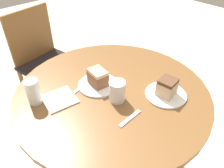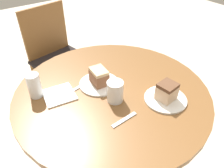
{
  "view_description": "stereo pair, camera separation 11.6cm",
  "coord_description": "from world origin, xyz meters",
  "px_view_note": "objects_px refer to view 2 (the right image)",
  "views": [
    {
      "loc": [
        -0.62,
        -0.68,
        1.46
      ],
      "look_at": [
        0.0,
        0.0,
        0.75
      ],
      "focal_mm": 35.0,
      "sensor_mm": 36.0,
      "label": 1
    },
    {
      "loc": [
        -0.53,
        -0.75,
        1.46
      ],
      "look_at": [
        0.0,
        0.0,
        0.75
      ],
      "focal_mm": 35.0,
      "sensor_mm": 36.0,
      "label": 2
    }
  ],
  "objects_px": {
    "plate_far": "(165,99)",
    "cake_slice_near": "(99,76)",
    "plate_near": "(99,84)",
    "cake_slice_far": "(167,91)",
    "glass_lemonade": "(115,92)",
    "glass_water": "(35,86)",
    "chair": "(59,57)"
  },
  "relations": [
    {
      "from": "cake_slice_near",
      "to": "glass_water",
      "type": "distance_m",
      "value": 0.34
    },
    {
      "from": "plate_near",
      "to": "glass_water",
      "type": "xyz_separation_m",
      "value": [
        -0.32,
        0.11,
        0.06
      ]
    },
    {
      "from": "chair",
      "to": "plate_far",
      "type": "xyz_separation_m",
      "value": [
        0.12,
        -1.12,
        0.25
      ]
    },
    {
      "from": "cake_slice_near",
      "to": "cake_slice_far",
      "type": "distance_m",
      "value": 0.37
    },
    {
      "from": "plate_near",
      "to": "glass_lemonade",
      "type": "relative_size",
      "value": 1.99
    },
    {
      "from": "cake_slice_far",
      "to": "glass_lemonade",
      "type": "xyz_separation_m",
      "value": [
        -0.21,
        0.15,
        -0.01
      ]
    },
    {
      "from": "plate_near",
      "to": "plate_far",
      "type": "relative_size",
      "value": 1.03
    },
    {
      "from": "plate_near",
      "to": "plate_far",
      "type": "height_order",
      "value": "same"
    },
    {
      "from": "glass_lemonade",
      "to": "plate_near",
      "type": "bearing_deg",
      "value": 88.25
    },
    {
      "from": "plate_near",
      "to": "cake_slice_far",
      "type": "xyz_separation_m",
      "value": [
        0.21,
        -0.31,
        0.05
      ]
    },
    {
      "from": "chair",
      "to": "plate_near",
      "type": "height_order",
      "value": "chair"
    },
    {
      "from": "plate_near",
      "to": "plate_far",
      "type": "distance_m",
      "value": 0.37
    },
    {
      "from": "chair",
      "to": "plate_far",
      "type": "relative_size",
      "value": 4.09
    },
    {
      "from": "chair",
      "to": "plate_far",
      "type": "distance_m",
      "value": 1.15
    },
    {
      "from": "cake_slice_near",
      "to": "glass_lemonade",
      "type": "height_order",
      "value": "glass_lemonade"
    },
    {
      "from": "plate_near",
      "to": "cake_slice_near",
      "type": "bearing_deg",
      "value": 82.87
    },
    {
      "from": "chair",
      "to": "cake_slice_near",
      "type": "height_order",
      "value": "chair"
    },
    {
      "from": "cake_slice_far",
      "to": "plate_far",
      "type": "bearing_deg",
      "value": -90.0
    },
    {
      "from": "plate_far",
      "to": "glass_water",
      "type": "relative_size",
      "value": 1.64
    },
    {
      "from": "cake_slice_near",
      "to": "cake_slice_far",
      "type": "xyz_separation_m",
      "value": [
        0.21,
        -0.31,
        0.0
      ]
    },
    {
      "from": "chair",
      "to": "glass_lemonade",
      "type": "bearing_deg",
      "value": -105.98
    },
    {
      "from": "glass_water",
      "to": "cake_slice_near",
      "type": "bearing_deg",
      "value": -18.95
    },
    {
      "from": "plate_far",
      "to": "cake_slice_near",
      "type": "distance_m",
      "value": 0.37
    },
    {
      "from": "cake_slice_near",
      "to": "glass_lemonade",
      "type": "distance_m",
      "value": 0.16
    },
    {
      "from": "cake_slice_far",
      "to": "chair",
      "type": "bearing_deg",
      "value": 96.27
    },
    {
      "from": "plate_near",
      "to": "cake_slice_near",
      "type": "distance_m",
      "value": 0.05
    },
    {
      "from": "cake_slice_near",
      "to": "glass_lemonade",
      "type": "xyz_separation_m",
      "value": [
        -0.0,
        -0.16,
        -0.01
      ]
    },
    {
      "from": "glass_lemonade",
      "to": "glass_water",
      "type": "bearing_deg",
      "value": 139.79
    },
    {
      "from": "chair",
      "to": "plate_near",
      "type": "distance_m",
      "value": 0.85
    },
    {
      "from": "plate_far",
      "to": "cake_slice_near",
      "type": "bearing_deg",
      "value": 124.02
    },
    {
      "from": "plate_far",
      "to": "cake_slice_far",
      "type": "bearing_deg",
      "value": 90.0
    },
    {
      "from": "plate_near",
      "to": "glass_lemonade",
      "type": "xyz_separation_m",
      "value": [
        -0.0,
        -0.16,
        0.04
      ]
    }
  ]
}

